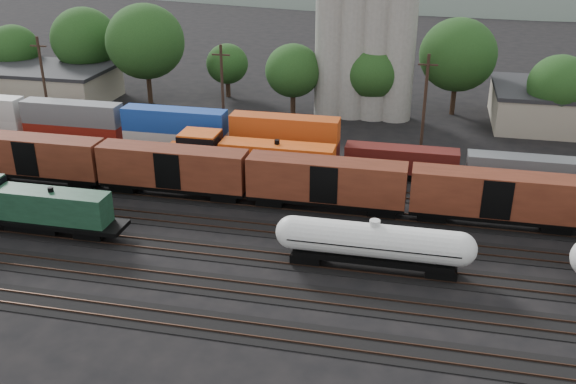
% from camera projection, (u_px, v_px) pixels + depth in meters
% --- Properties ---
extents(ground, '(600.00, 600.00, 0.00)m').
position_uv_depth(ground, '(277.00, 230.00, 58.03)').
color(ground, black).
extents(tracks, '(180.00, 33.20, 0.20)m').
position_uv_depth(tracks, '(277.00, 230.00, 58.01)').
color(tracks, black).
rests_on(tracks, ground).
extents(green_locomotive, '(17.04, 3.01, 4.51)m').
position_uv_depth(green_locomotive, '(23.00, 205.00, 56.86)').
color(green_locomotive, black).
rests_on(green_locomotive, ground).
extents(tank_car_a, '(15.93, 2.85, 4.17)m').
position_uv_depth(tank_car_a, '(374.00, 242.00, 50.77)').
color(tank_car_a, silver).
rests_on(tank_car_a, ground).
extents(orange_locomotive, '(19.82, 3.30, 4.95)m').
position_uv_depth(orange_locomotive, '(246.00, 158.00, 66.93)').
color(orange_locomotive, black).
rests_on(orange_locomotive, ground).
extents(boxcar_string, '(169.00, 2.90, 4.20)m').
position_uv_depth(boxcar_string, '(496.00, 196.00, 57.47)').
color(boxcar_string, black).
rests_on(boxcar_string, ground).
extents(container_wall, '(178.40, 2.60, 5.80)m').
position_uv_depth(container_wall, '(342.00, 148.00, 69.50)').
color(container_wall, black).
rests_on(container_wall, ground).
extents(grain_silo, '(13.40, 5.00, 29.00)m').
position_uv_depth(grain_silo, '(364.00, 35.00, 84.87)').
color(grain_silo, gray).
rests_on(grain_silo, ground).
extents(industrial_sheds, '(119.38, 17.26, 5.10)m').
position_uv_depth(industrial_sheds, '(385.00, 101.00, 87.10)').
color(industrial_sheds, '#9E937F').
rests_on(industrial_sheds, ground).
extents(tree_band, '(166.37, 22.13, 14.38)m').
position_uv_depth(tree_band, '(310.00, 56.00, 88.84)').
color(tree_band, black).
rests_on(tree_band, ground).
extents(utility_poles, '(122.20, 0.36, 12.00)m').
position_uv_depth(utility_poles, '(320.00, 99.00, 75.10)').
color(utility_poles, black).
rests_on(utility_poles, ground).
extents(distant_hills, '(860.00, 286.00, 130.00)m').
position_uv_depth(distant_hills, '(459.00, 19.00, 293.41)').
color(distant_hills, '#59665B').
rests_on(distant_hills, ground).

